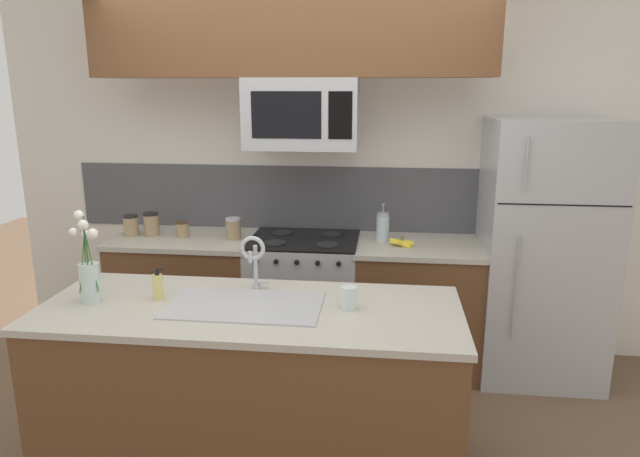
{
  "coord_description": "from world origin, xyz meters",
  "views": [
    {
      "loc": [
        0.57,
        -2.93,
        1.97
      ],
      "look_at": [
        0.19,
        0.27,
        1.16
      ],
      "focal_mm": 32.0,
      "sensor_mm": 36.0,
      "label": 1
    }
  ],
  "objects_px": {
    "banana_bunch": "(402,243)",
    "microwave": "(302,114)",
    "storage_jar_tall": "(131,226)",
    "storage_jar_medium": "(151,224)",
    "refrigerator": "(542,251)",
    "storage_jar_squat": "(233,228)",
    "french_press": "(383,227)",
    "drinking_glass": "(349,298)",
    "storage_jar_short": "(182,229)",
    "sink_faucet": "(254,255)",
    "stove_range": "(304,300)",
    "dish_soap_bottle": "(158,286)",
    "flower_vase": "(89,275)"
  },
  "relations": [
    {
      "from": "dish_soap_bottle",
      "to": "storage_jar_short",
      "type": "bearing_deg",
      "value": 104.44
    },
    {
      "from": "banana_bunch",
      "to": "drinking_glass",
      "type": "xyz_separation_m",
      "value": [
        -0.28,
        -1.16,
        0.03
      ]
    },
    {
      "from": "flower_vase",
      "to": "dish_soap_bottle",
      "type": "bearing_deg",
      "value": 12.9
    },
    {
      "from": "stove_range",
      "to": "banana_bunch",
      "type": "height_order",
      "value": "banana_bunch"
    },
    {
      "from": "storage_jar_short",
      "to": "refrigerator",
      "type": "bearing_deg",
      "value": 0.32
    },
    {
      "from": "storage_jar_squat",
      "to": "dish_soap_bottle",
      "type": "height_order",
      "value": "dish_soap_bottle"
    },
    {
      "from": "flower_vase",
      "to": "storage_jar_medium",
      "type": "bearing_deg",
      "value": 99.82
    },
    {
      "from": "microwave",
      "to": "refrigerator",
      "type": "xyz_separation_m",
      "value": [
        1.63,
        0.04,
        -0.9
      ]
    },
    {
      "from": "french_press",
      "to": "dish_soap_bottle",
      "type": "bearing_deg",
      "value": -131.54
    },
    {
      "from": "refrigerator",
      "to": "storage_jar_squat",
      "type": "height_order",
      "value": "refrigerator"
    },
    {
      "from": "french_press",
      "to": "drinking_glass",
      "type": "height_order",
      "value": "french_press"
    },
    {
      "from": "stove_range",
      "to": "dish_soap_bottle",
      "type": "height_order",
      "value": "dish_soap_bottle"
    },
    {
      "from": "drinking_glass",
      "to": "stove_range",
      "type": "bearing_deg",
      "value": 108.14
    },
    {
      "from": "stove_range",
      "to": "microwave",
      "type": "bearing_deg",
      "value": -89.84
    },
    {
      "from": "microwave",
      "to": "storage_jar_medium",
      "type": "distance_m",
      "value": 1.37
    },
    {
      "from": "drinking_glass",
      "to": "storage_jar_tall",
      "type": "bearing_deg",
      "value": 144.03
    },
    {
      "from": "microwave",
      "to": "dish_soap_bottle",
      "type": "xyz_separation_m",
      "value": [
        -0.57,
        -1.19,
        -0.81
      ]
    },
    {
      "from": "storage_jar_tall",
      "to": "storage_jar_medium",
      "type": "bearing_deg",
      "value": 10.7
    },
    {
      "from": "storage_jar_medium",
      "to": "microwave",
      "type": "bearing_deg",
      "value": -1.74
    },
    {
      "from": "banana_bunch",
      "to": "french_press",
      "type": "relative_size",
      "value": 0.71
    },
    {
      "from": "refrigerator",
      "to": "storage_jar_medium",
      "type": "height_order",
      "value": "refrigerator"
    },
    {
      "from": "microwave",
      "to": "storage_jar_tall",
      "type": "relative_size",
      "value": 4.91
    },
    {
      "from": "banana_bunch",
      "to": "sink_faucet",
      "type": "xyz_separation_m",
      "value": [
        -0.8,
        -0.97,
        0.18
      ]
    },
    {
      "from": "storage_jar_tall",
      "to": "storage_jar_medium",
      "type": "distance_m",
      "value": 0.15
    },
    {
      "from": "storage_jar_tall",
      "to": "drinking_glass",
      "type": "relative_size",
      "value": 1.35
    },
    {
      "from": "drinking_glass",
      "to": "dish_soap_bottle",
      "type": "bearing_deg",
      "value": 179.28
    },
    {
      "from": "stove_range",
      "to": "dish_soap_bottle",
      "type": "bearing_deg",
      "value": -115.42
    },
    {
      "from": "stove_range",
      "to": "storage_jar_medium",
      "type": "distance_m",
      "value": 1.24
    },
    {
      "from": "french_press",
      "to": "stove_range",
      "type": "bearing_deg",
      "value": -173.75
    },
    {
      "from": "storage_jar_tall",
      "to": "sink_faucet",
      "type": "relative_size",
      "value": 0.5
    },
    {
      "from": "microwave",
      "to": "french_press",
      "type": "relative_size",
      "value": 2.79
    },
    {
      "from": "storage_jar_medium",
      "to": "storage_jar_squat",
      "type": "height_order",
      "value": "storage_jar_medium"
    },
    {
      "from": "flower_vase",
      "to": "french_press",
      "type": "bearing_deg",
      "value": 42.88
    },
    {
      "from": "stove_range",
      "to": "french_press",
      "type": "relative_size",
      "value": 3.48
    },
    {
      "from": "microwave",
      "to": "refrigerator",
      "type": "distance_m",
      "value": 1.86
    },
    {
      "from": "drinking_glass",
      "to": "storage_jar_squat",
      "type": "bearing_deg",
      "value": 126.79
    },
    {
      "from": "sink_faucet",
      "to": "dish_soap_bottle",
      "type": "xyz_separation_m",
      "value": [
        -0.46,
        -0.17,
        -0.13
      ]
    },
    {
      "from": "french_press",
      "to": "sink_faucet",
      "type": "xyz_separation_m",
      "value": [
        -0.66,
        -1.1,
        0.1
      ]
    },
    {
      "from": "storage_jar_tall",
      "to": "storage_jar_short",
      "type": "bearing_deg",
      "value": 3.03
    },
    {
      "from": "microwave",
      "to": "storage_jar_squat",
      "type": "height_order",
      "value": "microwave"
    },
    {
      "from": "banana_bunch",
      "to": "storage_jar_short",
      "type": "bearing_deg",
      "value": 177.53
    },
    {
      "from": "storage_jar_squat",
      "to": "sink_faucet",
      "type": "height_order",
      "value": "sink_faucet"
    },
    {
      "from": "french_press",
      "to": "microwave",
      "type": "bearing_deg",
      "value": -171.6
    },
    {
      "from": "storage_jar_tall",
      "to": "storage_jar_short",
      "type": "distance_m",
      "value": 0.38
    },
    {
      "from": "microwave",
      "to": "storage_jar_tall",
      "type": "distance_m",
      "value": 1.5
    },
    {
      "from": "storage_jar_medium",
      "to": "french_press",
      "type": "relative_size",
      "value": 0.63
    },
    {
      "from": "banana_bunch",
      "to": "microwave",
      "type": "bearing_deg",
      "value": 176.6
    },
    {
      "from": "sink_faucet",
      "to": "drinking_glass",
      "type": "relative_size",
      "value": 2.73
    },
    {
      "from": "french_press",
      "to": "dish_soap_bottle",
      "type": "relative_size",
      "value": 1.62
    },
    {
      "from": "stove_range",
      "to": "sink_faucet",
      "type": "relative_size",
      "value": 3.04
    }
  ]
}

